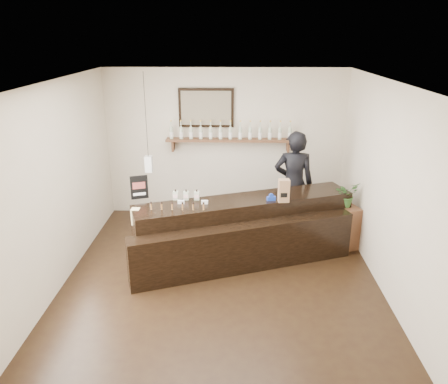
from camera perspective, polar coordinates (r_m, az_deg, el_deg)
The scene contains 10 objects.
ground at distance 6.55m, azimuth -0.39°, elevation -11.02°, with size 5.00×5.00×0.00m, color black.
room_shell at distance 5.85m, azimuth -0.43°, elevation 3.40°, with size 5.00×5.00×5.00m.
back_wall_decor at distance 8.15m, azimuth -0.89°, elevation 8.56°, with size 2.66×0.96×1.69m.
counter at distance 6.84m, azimuth 2.66°, elevation -5.30°, with size 3.46×2.07×1.13m.
promo_sign at distance 6.81m, azimuth -11.02°, elevation 0.61°, with size 0.26×0.11×0.37m.
paper_bag at distance 6.64m, azimuth 7.81°, elevation 0.18°, with size 0.17×0.14×0.35m.
tape_dispenser at distance 6.71m, azimuth 6.19°, elevation -0.75°, with size 0.14×0.08×0.11m.
side_cabinet at distance 7.54m, azimuth 15.29°, elevation -4.30°, with size 0.50×0.58×0.72m.
potted_plant at distance 7.34m, azimuth 15.69°, elevation -0.30°, with size 0.37×0.32×0.41m, color #315F26.
shopkeeper at distance 7.59m, azimuth 9.10°, elevation 1.94°, with size 0.77×0.50×2.10m, color black.
Camera 1 is at (0.19, -5.60, 3.39)m, focal length 35.00 mm.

